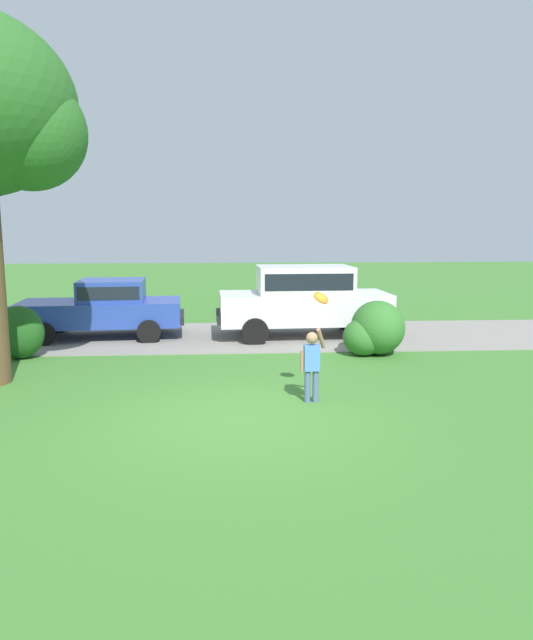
{
  "coord_description": "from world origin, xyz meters",
  "views": [
    {
      "loc": [
        -0.08,
        -8.68,
        2.94
      ],
      "look_at": [
        0.64,
        2.76,
        1.1
      ],
      "focal_mm": 32.52,
      "sensor_mm": 36.0,
      "label": 1
    }
  ],
  "objects_px": {
    "parked_sedan": "(104,306)",
    "parked_suv": "(304,297)",
    "child_thrower": "(312,361)",
    "frisbee": "(321,298)"
  },
  "relations": [
    {
      "from": "parked_sedan",
      "to": "child_thrower",
      "type": "height_order",
      "value": "parked_sedan"
    },
    {
      "from": "parked_sedan",
      "to": "frisbee",
      "type": "distance_m",
      "value": 7.7
    },
    {
      "from": "parked_suv",
      "to": "child_thrower",
      "type": "height_order",
      "value": "parked_suv"
    },
    {
      "from": "parked_sedan",
      "to": "parked_suv",
      "type": "bearing_deg",
      "value": -2.56
    },
    {
      "from": "parked_sedan",
      "to": "parked_suv",
      "type": "relative_size",
      "value": 0.95
    },
    {
      "from": "parked_sedan",
      "to": "parked_suv",
      "type": "height_order",
      "value": "parked_suv"
    },
    {
      "from": "parked_sedan",
      "to": "parked_suv",
      "type": "xyz_separation_m",
      "value": [
        5.34,
        -0.24,
        0.23
      ]
    },
    {
      "from": "parked_suv",
      "to": "frisbee",
      "type": "xyz_separation_m",
      "value": [
        -0.43,
        -5.62,
        0.67
      ]
    },
    {
      "from": "parked_suv",
      "to": "frisbee",
      "type": "bearing_deg",
      "value": -94.37
    },
    {
      "from": "child_thrower",
      "to": "frisbee",
      "type": "bearing_deg",
      "value": 56.43
    }
  ]
}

